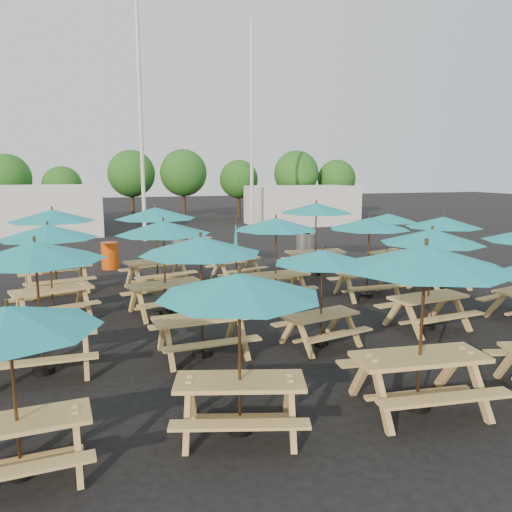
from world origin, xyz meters
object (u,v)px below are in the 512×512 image
object	(u,v)px
picnic_unit_15	(316,211)
waste_bin_2	(180,252)
picnic_unit_6	(164,232)
picnic_unit_10	(276,228)
picnic_unit_9	(322,261)
picnic_unit_19	(389,220)
picnic_unit_3	(52,219)
picnic_unit_0	(9,327)
picnic_unit_8	(425,265)
picnic_unit_1	(35,258)
picnic_unit_4	(239,293)
waste_bin_1	(183,251)
picnic_unit_7	(156,217)
picnic_unit_18	(443,226)
picnic_unit_11	(236,254)
picnic_unit_5	(201,251)
picnic_unit_14	(369,227)
picnic_unit_13	(432,241)
waste_bin_5	(308,245)
waste_bin_0	(110,256)
picnic_unit_2	(48,236)
waste_bin_3	(205,250)
waste_bin_4	(303,245)

from	to	relation	value
picnic_unit_15	waste_bin_2	distance (m)	5.64
picnic_unit_6	picnic_unit_10	bearing A→B (deg)	-7.41
picnic_unit_9	picnic_unit_19	distance (m)	8.77
picnic_unit_3	picnic_unit_6	size ratio (longest dim) A/B	1.04
picnic_unit_0	picnic_unit_3	world-z (taller)	picnic_unit_3
picnic_unit_8	picnic_unit_1	bearing A→B (deg)	155.81
picnic_unit_4	waste_bin_1	world-z (taller)	picnic_unit_4
picnic_unit_0	picnic_unit_4	bearing A→B (deg)	-0.42
picnic_unit_8	picnic_unit_7	bearing A→B (deg)	112.05
picnic_unit_8	picnic_unit_18	xyz separation A→B (m)	(5.39, 6.34, -0.25)
picnic_unit_7	picnic_unit_11	distance (m)	2.98
picnic_unit_11	picnic_unit_5	bearing A→B (deg)	-129.09
picnic_unit_10	picnic_unit_14	bearing A→B (deg)	-13.71
picnic_unit_5	picnic_unit_15	size ratio (longest dim) A/B	0.93
picnic_unit_15	picnic_unit_9	bearing A→B (deg)	-109.51
picnic_unit_13	waste_bin_5	xyz separation A→B (m)	(1.39, 9.85, -1.54)
picnic_unit_7	waste_bin_5	world-z (taller)	picnic_unit_7
picnic_unit_14	waste_bin_0	xyz separation A→B (m)	(-6.87, 6.68, -1.52)
picnic_unit_1	picnic_unit_2	bearing A→B (deg)	90.42
picnic_unit_11	picnic_unit_18	world-z (taller)	picnic_unit_18
picnic_unit_5	picnic_unit_10	distance (m)	4.46
picnic_unit_11	picnic_unit_19	bearing A→B (deg)	-20.08
picnic_unit_10	picnic_unit_4	bearing A→B (deg)	-119.63
waste_bin_3	waste_bin_5	bearing A→B (deg)	-1.08
picnic_unit_9	waste_bin_4	distance (m)	10.96
picnic_unit_2	picnic_unit_4	world-z (taller)	picnic_unit_2
picnic_unit_4	waste_bin_4	size ratio (longest dim) A/B	2.81
picnic_unit_0	picnic_unit_3	size ratio (longest dim) A/B	0.75
picnic_unit_15	waste_bin_1	bearing A→B (deg)	142.46
picnic_unit_8	picnic_unit_18	distance (m)	8.32
picnic_unit_0	picnic_unit_6	distance (m)	6.90
waste_bin_3	picnic_unit_10	bearing A→B (deg)	-84.90
picnic_unit_10	waste_bin_4	size ratio (longest dim) A/B	2.54
picnic_unit_3	picnic_unit_7	xyz separation A→B (m)	(2.97, -0.10, -0.00)
picnic_unit_11	picnic_unit_18	bearing A→B (deg)	-50.29
picnic_unit_2	picnic_unit_7	xyz separation A→B (m)	(2.88, 2.85, 0.13)
picnic_unit_1	picnic_unit_6	size ratio (longest dim) A/B	0.85
picnic_unit_9	picnic_unit_10	size ratio (longest dim) A/B	0.96
picnic_unit_6	waste_bin_2	xyz separation A→B (m)	(1.50, 6.62, -1.60)
picnic_unit_9	picnic_unit_11	bearing A→B (deg)	75.69
picnic_unit_0	picnic_unit_7	xyz separation A→B (m)	(2.82, 9.53, 0.35)
picnic_unit_11	waste_bin_0	xyz separation A→B (m)	(-3.97, 3.13, -0.37)
picnic_unit_2	picnic_unit_8	bearing A→B (deg)	-67.27
picnic_unit_4	picnic_unit_7	xyz separation A→B (m)	(0.05, 9.36, 0.20)
picnic_unit_5	picnic_unit_2	bearing A→B (deg)	126.49
picnic_unit_5	picnic_unit_14	size ratio (longest dim) A/B	1.07
picnic_unit_11	picnic_unit_19	size ratio (longest dim) A/B	0.80
picnic_unit_1	waste_bin_4	distance (m)	13.72
picnic_unit_13	picnic_unit_8	bearing A→B (deg)	-135.51
picnic_unit_7	picnic_unit_10	bearing A→B (deg)	-60.60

